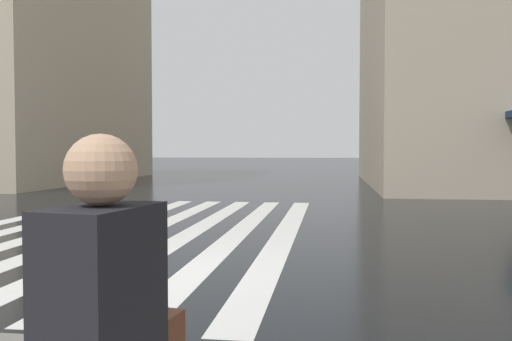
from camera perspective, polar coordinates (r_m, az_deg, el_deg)
The scene contains 2 objects.
ground_plane at distance 7.95m, azimuth -10.74°, elevation -10.75°, with size 220.00×220.00×0.00m, color black.
zebra_crossing at distance 12.31m, azimuth -13.41°, elevation -6.12°, with size 13.00×7.50×0.01m.
Camera 1 is at (-7.34, -2.50, 1.78)m, focal length 37.51 mm.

